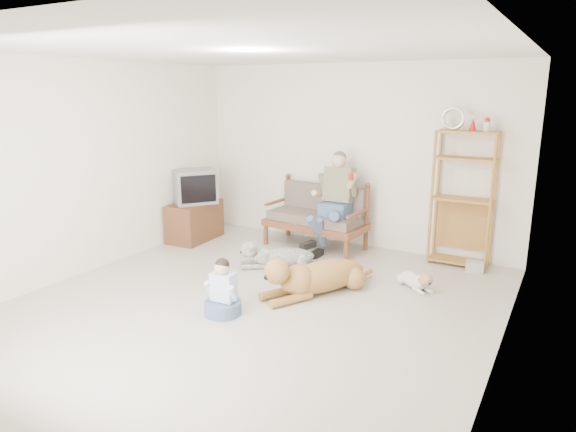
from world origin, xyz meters
The scene contains 16 objects.
floor centered at (0.00, 0.00, 0.00)m, with size 5.50×5.50×0.00m, color beige.
ceiling centered at (0.00, 0.00, 2.70)m, with size 5.50×5.50×0.00m, color silver.
wall_back centered at (0.00, 2.75, 1.35)m, with size 5.00×5.00×0.00m, color silver.
wall_left centered at (-2.50, 0.00, 1.35)m, with size 5.50×5.50×0.00m, color silver.
wall_right centered at (2.50, 0.00, 1.35)m, with size 5.50×5.50×0.00m, color silver.
loveseat centered at (-0.39, 2.35, 0.49)m, with size 1.56×0.83×0.95m.
man centered at (-0.07, 2.14, 0.67)m, with size 0.56×0.80×1.29m.
etagere centered at (1.66, 2.55, 0.93)m, with size 0.80×0.35×2.11m.
book_stack centered at (1.92, 2.34, 0.07)m, with size 0.22×0.16×0.14m, color beige.
tv_stand centered at (-2.23, 1.71, 0.30)m, with size 0.55×0.93×0.60m.
crt_tv centered at (-2.19, 1.72, 0.86)m, with size 0.78×0.80×0.52m.
wall_outlet centered at (-1.25, 2.73, 0.30)m, with size 0.12×0.02×0.08m, color silver.
golden_retriever centered at (0.42, 0.65, 0.21)m, with size 0.94×1.54×0.51m.
shaggy_dog centered at (-0.45, 1.24, 0.15)m, with size 0.99×0.83×0.36m.
terrier centered at (1.42, 1.38, 0.11)m, with size 0.57×0.46×0.25m.
child centered at (-0.16, -0.32, 0.22)m, with size 0.39×0.39×0.62m.
Camera 1 is at (2.93, -4.38, 2.33)m, focal length 32.00 mm.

